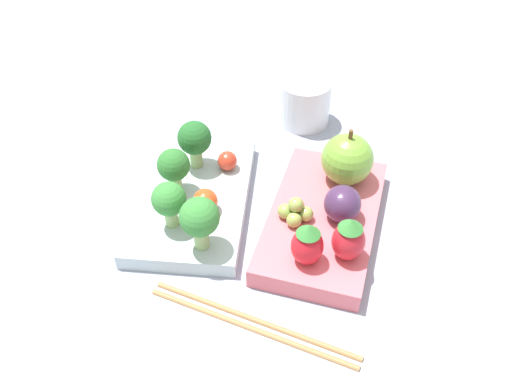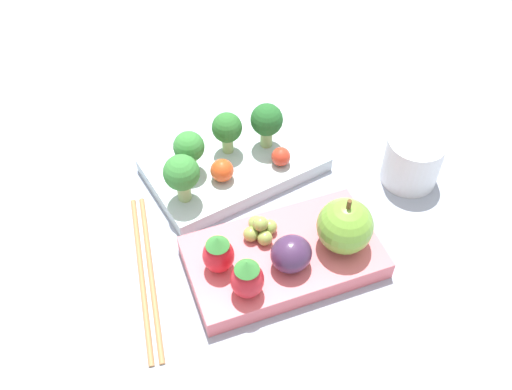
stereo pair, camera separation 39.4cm
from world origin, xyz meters
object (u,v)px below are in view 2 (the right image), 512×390
Objects in this scene: broccoli_floret_0 at (189,148)px; chopsticks_pair at (146,272)px; broccoli_floret_3 at (267,121)px; strawberry_0 at (247,278)px; strawberry_1 at (218,254)px; drinking_cup at (412,160)px; bento_box_fruit at (283,257)px; broccoli_floret_1 at (227,129)px; apple at (345,226)px; plum at (291,254)px; bento_box_savoury at (232,166)px; cherry_tomato_1 at (281,157)px; grape_cluster at (260,229)px; broccoli_floret_2 at (182,174)px; cherry_tomato_0 at (222,170)px.

chopsticks_pair is at bearing -131.79° from broccoli_floret_0.
strawberry_0 is (-0.11, -0.18, -0.01)m from broccoli_floret_3.
strawberry_1 reaches higher than drinking_cup.
bento_box_fruit is 3.16× the size of drinking_cup.
broccoli_floret_1 is at bearing 38.59° from chopsticks_pair.
broccoli_floret_3 reaches higher than broccoli_floret_1.
apple is 1.61× the size of plum.
apple is (0.06, -0.02, 0.04)m from bento_box_fruit.
bento_box_fruit is 1.01× the size of chopsticks_pair.
broccoli_floret_1 is 0.19m from chopsticks_pair.
broccoli_floret_0 is at bearing 171.93° from bento_box_savoury.
broccoli_floret_0 is at bearing 159.70° from cherry_tomato_1.
bento_box_fruit is 3.53× the size of broccoli_floret_3.
plum is (0.05, 0.01, -0.01)m from strawberry_0.
drinking_cup reaches higher than grape_cluster.
apple reaches higher than broccoli_floret_2.
bento_box_fruit is 3.42× the size of broccoli_floret_2.
strawberry_0 is at bearing -85.84° from broccoli_floret_2.
broccoli_floret_3 is at bearing 22.49° from cherry_tomato_0.
broccoli_floret_3 is (0.12, 0.04, -0.00)m from broccoli_floret_2.
bento_box_fruit is at bearing -8.55° from strawberry_1.
drinking_cup is at bearing -24.95° from broccoli_floret_0.
bento_box_fruit is 9.18× the size of cherry_tomato_1.
strawberry_1 is (-0.01, 0.04, -0.00)m from strawberry_0.
plum is at bearing -64.88° from broccoli_floret_2.
plum is 1.11× the size of grape_cluster.
bento_box_fruit is at bearing -93.14° from broccoli_floret_1.
grape_cluster is at bearing 114.79° from bento_box_fruit.
bento_box_savoury is 0.18m from apple.
plum is 0.20× the size of chopsticks_pair.
drinking_cup is at bearing 13.27° from bento_box_fruit.
bento_box_fruit is 0.15m from chopsticks_pair.
cherry_tomato_0 is (-0.02, -0.02, 0.02)m from bento_box_savoury.
broccoli_floret_1 is at bearing 71.77° from strawberry_0.
broccoli_floret_2 reaches higher than bento_box_savoury.
grape_cluster reaches higher than cherry_tomato_1.
broccoli_floret_0 is 2.40× the size of cherry_tomato_1.
strawberry_0 is 0.05m from plum.
strawberry_1 is at bearing -116.42° from broccoli_floret_1.
bento_box_savoury is at bearing 45.63° from cherry_tomato_0.
bento_box_savoury is 5.65× the size of grape_cluster.
strawberry_1 is (-0.13, -0.15, -0.01)m from broccoli_floret_3.
broccoli_floret_3 is (0.05, 0.01, 0.05)m from bento_box_savoury.
plum reaches higher than bento_box_fruit.
bento_box_fruit is at bearing -166.73° from drinking_cup.
broccoli_floret_0 is at bearing -167.97° from broccoli_floret_1.
broccoli_floret_3 reaches higher than cherry_tomato_0.
bento_box_fruit is at bearing -74.72° from broccoli_floret_0.
cherry_tomato_0 is at bearing 91.11° from grape_cluster.
plum is at bearing -108.61° from broccoli_floret_3.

